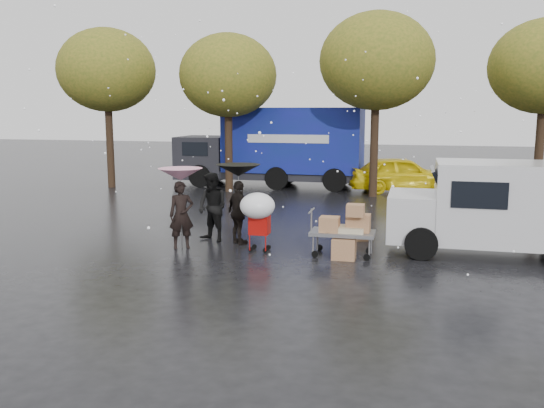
% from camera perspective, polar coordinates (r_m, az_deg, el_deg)
% --- Properties ---
extents(ground, '(90.00, 90.00, 0.00)m').
position_cam_1_polar(ground, '(13.98, -3.45, -4.82)').
color(ground, black).
rests_on(ground, ground).
extents(person_pink, '(0.73, 0.66, 1.68)m').
position_cam_1_polar(person_pink, '(14.40, -8.97, -1.09)').
color(person_pink, black).
rests_on(person_pink, ground).
extents(person_middle, '(1.09, 1.00, 1.80)m').
position_cam_1_polar(person_middle, '(15.08, -5.91, -0.31)').
color(person_middle, black).
rests_on(person_middle, ground).
extents(person_black, '(0.98, 0.95, 1.64)m').
position_cam_1_polar(person_black, '(14.69, -3.31, -0.85)').
color(person_black, black).
rests_on(person_black, ground).
extents(umbrella_pink, '(1.09, 1.09, 2.00)m').
position_cam_1_polar(umbrella_pink, '(14.26, -9.07, 2.91)').
color(umbrella_pink, '#4C4C4C').
rests_on(umbrella_pink, ground).
extents(umbrella_black, '(1.12, 1.12, 2.05)m').
position_cam_1_polar(umbrella_black, '(14.54, -3.35, 3.34)').
color(umbrella_black, '#4C4C4C').
rests_on(umbrella_black, ground).
extents(vendor_cart, '(1.52, 0.80, 1.27)m').
position_cam_1_polar(vendor_cart, '(13.59, 7.37, -2.16)').
color(vendor_cart, slate).
rests_on(vendor_cart, ground).
extents(shopping_cart, '(0.84, 0.84, 1.46)m').
position_cam_1_polar(shopping_cart, '(13.75, -1.42, -0.51)').
color(shopping_cart, '#B40E0A').
rests_on(shopping_cart, ground).
extents(white_van, '(4.91, 2.18, 2.20)m').
position_cam_1_polar(white_van, '(14.60, 21.79, -0.22)').
color(white_van, silver).
rests_on(white_van, ground).
extents(blue_truck, '(8.30, 2.60, 3.50)m').
position_cam_1_polar(blue_truck, '(25.80, 0.35, 5.66)').
color(blue_truck, navy).
rests_on(blue_truck, ground).
extents(box_ground_near, '(0.54, 0.43, 0.48)m').
position_cam_1_polar(box_ground_near, '(13.41, 7.13, -4.43)').
color(box_ground_near, brown).
rests_on(box_ground_near, ground).
extents(box_ground_far, '(0.49, 0.44, 0.31)m').
position_cam_1_polar(box_ground_far, '(15.39, 8.79, -3.01)').
color(box_ground_far, brown).
rests_on(box_ground_far, ground).
extents(yellow_taxi, '(4.71, 3.12, 1.49)m').
position_cam_1_polar(yellow_taxi, '(24.79, 12.64, 2.93)').
color(yellow_taxi, yellow).
rests_on(yellow_taxi, ground).
extents(tree_row, '(21.60, 4.40, 7.12)m').
position_cam_1_polar(tree_row, '(23.43, 2.85, 13.26)').
color(tree_row, black).
rests_on(tree_row, ground).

